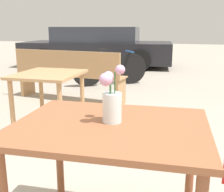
% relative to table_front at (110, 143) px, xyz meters
% --- Properties ---
extents(table_front, '(1.03, 0.81, 0.74)m').
position_rel_table_front_xyz_m(table_front, '(0.00, 0.00, 0.00)').
color(table_front, brown).
rests_on(table_front, ground_plane).
extents(flower_vase, '(0.13, 0.14, 0.30)m').
position_rel_table_front_xyz_m(flower_vase, '(-0.00, 0.03, 0.21)').
color(flower_vase, silver).
rests_on(flower_vase, table_front).
extents(bench_near, '(1.99, 0.62, 0.85)m').
position_rel_table_front_xyz_m(bench_near, '(-1.59, 2.94, -0.16)').
color(bench_near, tan).
rests_on(bench_near, ground_plane).
extents(table_back, '(0.68, 0.76, 0.73)m').
position_rel_table_front_xyz_m(table_back, '(-1.11, 1.41, -0.04)').
color(table_back, tan).
rests_on(table_back, ground_plane).
extents(bicycle, '(1.41, 0.93, 0.78)m').
position_rel_table_front_xyz_m(bicycle, '(-1.27, 4.39, -0.28)').
color(bicycle, black).
rests_on(bicycle, ground_plane).
extents(parked_car, '(4.77, 2.32, 1.22)m').
position_rel_table_front_xyz_m(parked_car, '(-2.50, 7.22, -0.05)').
color(parked_car, black).
rests_on(parked_car, ground_plane).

